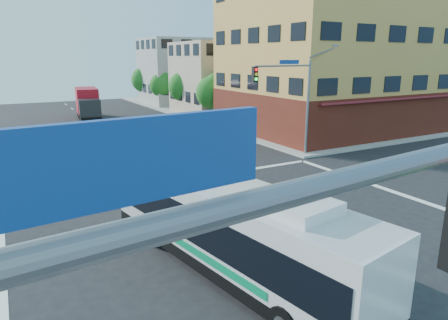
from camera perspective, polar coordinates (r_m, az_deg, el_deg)
ground at (r=16.32m, az=6.91°, el=-11.71°), size 120.00×120.00×0.00m
sidewalk_ne at (r=64.42m, az=14.09°, el=7.73°), size 50.00×50.00×0.15m
corner_building_ne at (r=41.73m, az=14.82°, el=12.25°), size 18.10×15.44×14.00m
building_east_near at (r=52.55m, az=0.31°, el=11.57°), size 12.06×10.06×9.00m
building_east_far at (r=65.08m, az=-5.89°, el=12.50°), size 12.06×10.06×10.00m
signal_mast_ne at (r=28.69m, az=9.58°, el=9.90°), size 7.91×1.13×8.07m
street_tree_a at (r=44.88m, az=-1.59°, el=9.90°), size 3.60×3.60×5.53m
street_tree_b at (r=52.08m, az=-5.73°, el=10.65°), size 3.80×3.80×5.79m
street_tree_c at (r=59.51m, az=-8.84°, el=10.74°), size 3.40×3.40×5.29m
street_tree_d at (r=67.03m, az=-11.30°, el=11.39°), size 4.00×4.00×6.03m
transit_bus at (r=13.64m, az=0.61°, el=-9.28°), size 4.45×11.82×3.42m
box_truck at (r=50.64m, az=-18.87°, el=7.55°), size 3.21×8.16×3.58m
parked_car at (r=40.37m, az=-7.38°, el=5.22°), size 3.08×4.77×1.51m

